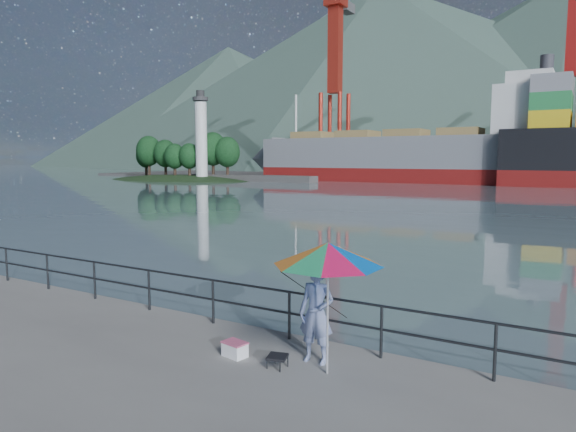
% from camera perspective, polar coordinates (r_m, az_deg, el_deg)
% --- Properties ---
extents(harbor_water, '(500.00, 280.00, 0.00)m').
position_cam_1_polar(harbor_water, '(137.49, 27.11, 4.26)').
color(harbor_water, slate).
rests_on(harbor_water, ground).
extents(guardrail, '(22.00, 0.06, 1.03)m').
position_cam_1_polar(guardrail, '(12.52, -11.93, -8.57)').
color(guardrail, '#2D3033').
rests_on(guardrail, ground).
extents(lighthouse_islet, '(48.00, 26.40, 19.20)m').
position_cam_1_polar(lighthouse_islet, '(93.75, -11.96, 4.26)').
color(lighthouse_islet, '#263F1E').
rests_on(lighthouse_islet, ground).
extents(fisherman, '(0.70, 0.48, 1.83)m').
position_cam_1_polar(fisherman, '(9.54, 3.17, -10.76)').
color(fisherman, navy).
rests_on(fisherman, ground).
extents(beach_umbrella, '(2.42, 2.42, 2.32)m').
position_cam_1_polar(beach_umbrella, '(8.76, 4.48, -4.23)').
color(beach_umbrella, white).
rests_on(beach_umbrella, ground).
extents(folding_stool, '(0.43, 0.43, 0.23)m').
position_cam_1_polar(folding_stool, '(9.55, -1.18, -15.83)').
color(folding_stool, black).
rests_on(folding_stool, ground).
extents(cooler_bag, '(0.49, 0.38, 0.26)m').
position_cam_1_polar(cooler_bag, '(10.08, -5.93, -14.58)').
color(cooler_bag, white).
rests_on(cooler_bag, ground).
extents(fishing_rod, '(0.66, 1.75, 1.31)m').
position_cam_1_polar(fishing_rod, '(11.02, 3.06, -13.39)').
color(fishing_rod, black).
rests_on(fishing_rod, ground).
extents(bulk_carrier, '(52.01, 9.00, 14.50)m').
position_cam_1_polar(bulk_carrier, '(85.16, 15.06, 6.56)').
color(bulk_carrier, maroon).
rests_on(bulk_carrier, ground).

